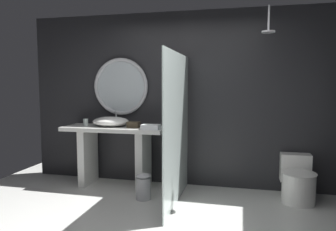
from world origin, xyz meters
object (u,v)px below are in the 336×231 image
object	(u,v)px
toilet	(297,181)
vessel_sink	(111,121)
tumbler_cup	(86,122)
rain_shower_head	(268,28)
tissue_box	(134,125)
round_wall_mirror	(121,87)
folded_hand_towel	(151,127)
waste_bin	(143,186)

from	to	relation	value
toilet	vessel_sink	bearing A→B (deg)	178.55
toilet	tumbler_cup	bearing A→B (deg)	178.90
vessel_sink	rain_shower_head	world-z (taller)	rain_shower_head
tissue_box	toilet	bearing A→B (deg)	-0.13
tumbler_cup	vessel_sink	bearing A→B (deg)	1.12
vessel_sink	toilet	world-z (taller)	vessel_sink
round_wall_mirror	rain_shower_head	world-z (taller)	rain_shower_head
tissue_box	folded_hand_towel	distance (m)	0.34
waste_bin	folded_hand_towel	size ratio (longest dim) A/B	1.38
tumbler_cup	rain_shower_head	size ratio (longest dim) A/B	0.31
tissue_box	folded_hand_towel	world-z (taller)	tissue_box
vessel_sink	rain_shower_head	distance (m)	2.55
tumbler_cup	toilet	xyz separation A→B (m)	(3.06, -0.06, -0.69)
tissue_box	round_wall_mirror	size ratio (longest dim) A/B	0.20
vessel_sink	toilet	size ratio (longest dim) A/B	0.85
vessel_sink	round_wall_mirror	world-z (taller)	round_wall_mirror
toilet	folded_hand_towel	distance (m)	2.08
vessel_sink	rain_shower_head	bearing A→B (deg)	-5.69
round_wall_mirror	folded_hand_towel	xyz separation A→B (m)	(0.61, -0.43, -0.56)
tumbler_cup	folded_hand_towel	distance (m)	1.12
vessel_sink	tissue_box	bearing A→B (deg)	-9.18
tumbler_cup	toilet	distance (m)	3.14
tumbler_cup	waste_bin	world-z (taller)	tumbler_cup
vessel_sink	waste_bin	xyz separation A→B (m)	(0.67, -0.49, -0.80)
tumbler_cup	round_wall_mirror	bearing A→B (deg)	25.63
vessel_sink	toilet	bearing A→B (deg)	-1.45
waste_bin	folded_hand_towel	xyz separation A→B (m)	(0.02, 0.29, 0.76)
tumbler_cup	rain_shower_head	bearing A→B (deg)	-4.62
vessel_sink	tumbler_cup	distance (m)	0.41
tissue_box	waste_bin	size ratio (longest dim) A/B	0.50
vessel_sink	folded_hand_towel	distance (m)	0.72
tumbler_cup	toilet	size ratio (longest dim) A/B	0.16
round_wall_mirror	folded_hand_towel	bearing A→B (deg)	-35.08
round_wall_mirror	folded_hand_towel	size ratio (longest dim) A/B	3.50
rain_shower_head	tissue_box	bearing A→B (deg)	175.05
waste_bin	folded_hand_towel	bearing A→B (deg)	85.75
waste_bin	vessel_sink	bearing A→B (deg)	143.44
toilet	folded_hand_towel	world-z (taller)	folded_hand_towel
toilet	folded_hand_towel	bearing A→B (deg)	-176.00
vessel_sink	round_wall_mirror	size ratio (longest dim) A/B	0.62
rain_shower_head	waste_bin	xyz separation A→B (m)	(-1.55, -0.27, -2.04)
vessel_sink	folded_hand_towel	xyz separation A→B (m)	(0.69, -0.20, -0.04)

